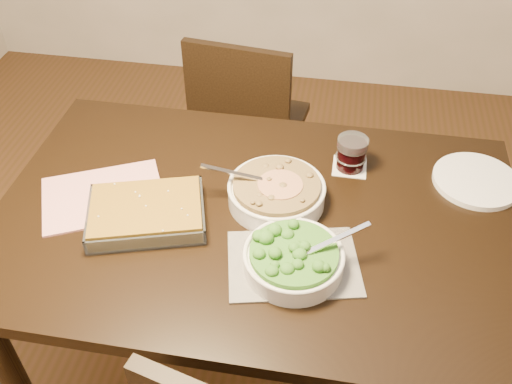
% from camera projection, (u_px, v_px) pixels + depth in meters
% --- Properties ---
extents(ground, '(4.00, 4.00, 0.00)m').
position_uv_depth(ground, '(256.00, 366.00, 2.02)').
color(ground, '#493014').
rests_on(ground, ground).
extents(table, '(1.40, 0.90, 0.75)m').
position_uv_depth(table, '(256.00, 239.00, 1.58)').
color(table, black).
rests_on(table, ground).
extents(magazine_a, '(0.39, 0.35, 0.01)m').
position_uv_depth(magazine_a, '(103.00, 196.00, 1.57)').
color(magazine_a, '#C63850').
rests_on(magazine_a, table).
extents(magazine_b, '(0.36, 0.29, 0.01)m').
position_uv_depth(magazine_b, '(293.00, 263.00, 1.38)').
color(magazine_b, '#25252C').
rests_on(magazine_b, table).
extents(coaster, '(0.10, 0.10, 0.00)m').
position_uv_depth(coaster, '(350.00, 167.00, 1.66)').
color(coaster, white).
rests_on(coaster, table).
extents(stew_bowl, '(0.29, 0.26, 0.10)m').
position_uv_depth(stew_bowl, '(276.00, 192.00, 1.53)').
color(stew_bowl, white).
rests_on(stew_bowl, table).
extents(broccoli_bowl, '(0.26, 0.24, 0.09)m').
position_uv_depth(broccoli_bowl, '(294.00, 259.00, 1.36)').
color(broccoli_bowl, white).
rests_on(broccoli_bowl, table).
extents(baking_dish, '(0.35, 0.30, 0.05)m').
position_uv_depth(baking_dish, '(147.00, 213.00, 1.48)').
color(baking_dish, silver).
rests_on(baking_dish, table).
extents(wine_tumbler, '(0.09, 0.09, 0.10)m').
position_uv_depth(wine_tumbler, '(352.00, 153.00, 1.63)').
color(wine_tumbler, black).
rests_on(wine_tumbler, coaster).
extents(dinner_plate, '(0.24, 0.24, 0.02)m').
position_uv_depth(dinner_plate, '(476.00, 181.00, 1.61)').
color(dinner_plate, white).
rests_on(dinner_plate, table).
extents(chair_far, '(0.45, 0.45, 0.86)m').
position_uv_depth(chair_far, '(247.00, 121.00, 2.31)').
color(chair_far, black).
rests_on(chair_far, ground).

